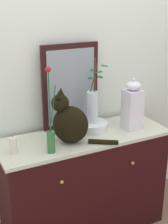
# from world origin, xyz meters

# --- Properties ---
(wall_back) EXTENTS (4.40, 0.08, 2.60)m
(wall_back) POSITION_xyz_m (0.00, 0.30, 1.30)
(wall_back) COLOR silver
(wall_back) RESTS_ON ground_plane
(sideboard) EXTENTS (1.24, 0.46, 0.80)m
(sideboard) POSITION_xyz_m (0.00, -0.00, 0.40)
(sideboard) COLOR black
(sideboard) RESTS_ON ground_plane
(mirror_leaning) EXTENTS (0.44, 0.03, 0.63)m
(mirror_leaning) POSITION_xyz_m (-0.01, 0.20, 1.12)
(mirror_leaning) COLOR black
(mirror_leaning) RESTS_ON sideboard
(cat_sitting) EXTENTS (0.43, 0.32, 0.38)m
(cat_sitting) POSITION_xyz_m (-0.14, -0.06, 0.96)
(cat_sitting) COLOR black
(cat_sitting) RESTS_ON sideboard
(vase_slim_green) EXTENTS (0.07, 0.05, 0.56)m
(vase_slim_green) POSITION_xyz_m (-0.30, -0.13, 0.94)
(vase_slim_green) COLOR #336A39
(vase_slim_green) RESTS_ON sideboard
(bowl_porcelain) EXTENTS (0.23, 0.23, 0.06)m
(bowl_porcelain) POSITION_xyz_m (0.10, 0.07, 0.83)
(bowl_porcelain) COLOR white
(bowl_porcelain) RESTS_ON sideboard
(vase_glass_clear) EXTENTS (0.13, 0.20, 0.48)m
(vase_glass_clear) POSITION_xyz_m (0.10, 0.07, 1.00)
(vase_glass_clear) COLOR silver
(vase_glass_clear) RESTS_ON bowl_porcelain
(jar_lidded_porcelain) EXTENTS (0.12, 0.12, 0.39)m
(jar_lidded_porcelain) POSITION_xyz_m (0.38, -0.04, 0.98)
(jar_lidded_porcelain) COLOR white
(jar_lidded_porcelain) RESTS_ON sideboard
(candle_pillar) EXTENTS (0.05, 0.05, 0.12)m
(candle_pillar) POSITION_xyz_m (-0.52, -0.04, 0.86)
(candle_pillar) COLOR beige
(candle_pillar) RESTS_ON sideboard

